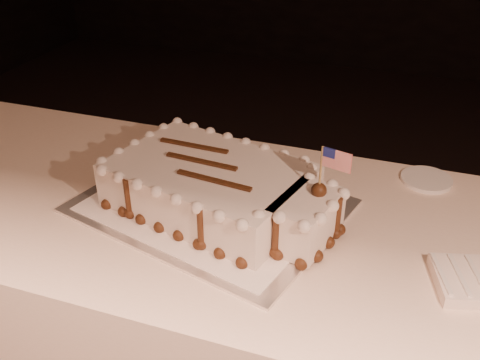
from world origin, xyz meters
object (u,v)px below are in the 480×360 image
(cake_board, at_px, (210,206))
(side_plate, at_px, (426,179))
(sheet_cake, at_px, (220,189))
(banquet_table, at_px, (287,336))

(cake_board, relative_size, side_plate, 4.52)
(sheet_cake, bearing_deg, side_plate, 33.69)
(sheet_cake, bearing_deg, banquet_table, -0.42)
(banquet_table, xyz_separation_m, side_plate, (0.29, 0.32, 0.38))
(cake_board, height_order, sheet_cake, sheet_cake)
(cake_board, relative_size, sheet_cake, 1.01)
(banquet_table, distance_m, cake_board, 0.44)
(cake_board, bearing_deg, banquet_table, 12.19)
(sheet_cake, bearing_deg, cake_board, 165.76)
(banquet_table, relative_size, sheet_cake, 3.89)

